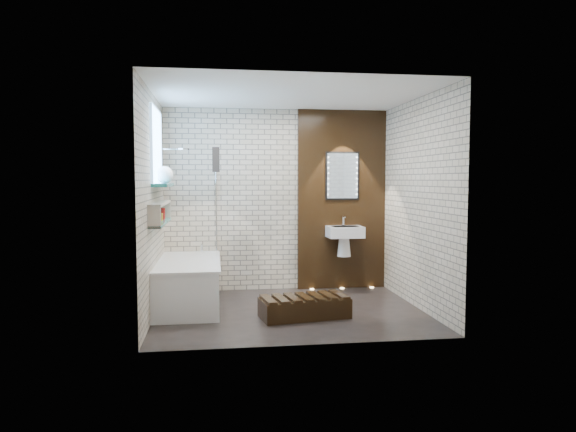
{
  "coord_description": "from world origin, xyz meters",
  "views": [
    {
      "loc": [
        -0.89,
        -6.17,
        1.6
      ],
      "look_at": [
        0.0,
        0.15,
        1.15
      ],
      "focal_mm": 32.53,
      "sensor_mm": 36.0,
      "label": 1
    }
  ],
  "objects": [
    {
      "name": "floor_uplights",
      "position": [
        0.95,
        1.2,
        0.01
      ],
      "size": [
        0.96,
        0.06,
        0.01
      ],
      "color": "#FFD899",
      "rests_on": "ground"
    },
    {
      "name": "room_shell",
      "position": [
        0.0,
        0.0,
        1.3
      ],
      "size": [
        3.24,
        3.2,
        2.6
      ],
      "color": "#B3A68E",
      "rests_on": "ground"
    },
    {
      "name": "bath_screen",
      "position": [
        -0.87,
        0.89,
        1.28
      ],
      "size": [
        0.01,
        0.78,
        1.4
      ],
      "primitive_type": "cube",
      "color": "white",
      "rests_on": "bathtub"
    },
    {
      "name": "bathtub",
      "position": [
        -1.22,
        0.45,
        0.29
      ],
      "size": [
        0.79,
        1.74,
        0.7
      ],
      "color": "white",
      "rests_on": "ground"
    },
    {
      "name": "display_niche",
      "position": [
        -1.53,
        0.15,
        1.2
      ],
      "size": [
        0.14,
        1.3,
        0.26
      ],
      "color": "#227D7A",
      "rests_on": "room_shell"
    },
    {
      "name": "washbasin",
      "position": [
        0.95,
        1.07,
        0.79
      ],
      "size": [
        0.5,
        0.36,
        0.58
      ],
      "color": "white",
      "rests_on": "walnut_panel"
    },
    {
      "name": "walnut_step",
      "position": [
        0.13,
        -0.3,
        0.11
      ],
      "size": [
        1.07,
        0.6,
        0.22
      ],
      "primitive_type": "cube",
      "rotation": [
        0.0,
        0.0,
        0.16
      ],
      "color": "black",
      "rests_on": "ground"
    },
    {
      "name": "sill_vases",
      "position": [
        -1.5,
        0.44,
        1.66
      ],
      "size": [
        0.21,
        0.21,
        0.21
      ],
      "color": "white",
      "rests_on": "clerestory_window"
    },
    {
      "name": "led_mirror",
      "position": [
        0.95,
        1.23,
        1.65
      ],
      "size": [
        0.5,
        0.02,
        0.7
      ],
      "color": "black",
      "rests_on": "walnut_panel"
    },
    {
      "name": "shower_head",
      "position": [
        -1.3,
        0.95,
        2.0
      ],
      "size": [
        0.18,
        0.18,
        0.02
      ],
      "primitive_type": "cylinder",
      "color": "silver",
      "rests_on": "room_shell"
    },
    {
      "name": "walnut_panel",
      "position": [
        0.95,
        1.27,
        1.3
      ],
      "size": [
        1.3,
        0.06,
        2.6
      ],
      "primitive_type": "cube",
      "color": "black",
      "rests_on": "ground"
    },
    {
      "name": "niche_bottles",
      "position": [
        -1.53,
        0.1,
        1.16
      ],
      "size": [
        0.06,
        0.74,
        0.14
      ],
      "color": "#A56B19",
      "rests_on": "display_niche"
    },
    {
      "name": "clerestory_window",
      "position": [
        -1.57,
        0.35,
        1.9
      ],
      "size": [
        0.18,
        1.0,
        0.94
      ],
      "color": "#7FADE0",
      "rests_on": "room_shell"
    },
    {
      "name": "ground",
      "position": [
        0.0,
        0.0,
        0.0
      ],
      "size": [
        3.2,
        3.2,
        0.0
      ],
      "primitive_type": "plane",
      "color": "black",
      "rests_on": "ground"
    },
    {
      "name": "towel",
      "position": [
        -0.87,
        0.6,
        1.85
      ],
      "size": [
        0.09,
        0.24,
        0.31
      ],
      "primitive_type": "cube",
      "color": "black",
      "rests_on": "bath_screen"
    }
  ]
}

